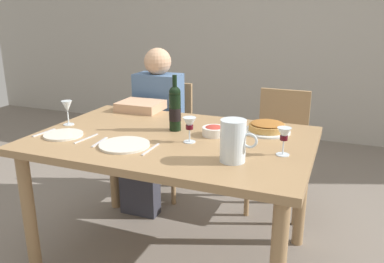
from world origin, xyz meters
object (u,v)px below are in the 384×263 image
at_px(water_pitcher, 233,143).
at_px(wine_glass_right_diner, 189,125).
at_px(chair_right, 280,143).
at_px(dining_table, 173,153).
at_px(dinner_plate_left_setting, 64,135).
at_px(chair_left, 166,131).
at_px(wine_bottle, 175,108).
at_px(wine_glass_centre, 67,108).
at_px(wine_glass_left_diner, 284,136).
at_px(diner_left, 152,124).
at_px(baked_tart, 267,127).
at_px(salad_bowl, 214,130).
at_px(dinner_plate_right_setting, 124,145).

distance_m(water_pitcher, wine_glass_right_diner, 0.34).
height_order(wine_glass_right_diner, chair_right, wine_glass_right_diner).
bearing_deg(dining_table, chair_right, 63.34).
bearing_deg(dinner_plate_left_setting, chair_left, 83.88).
relative_size(wine_bottle, wine_glass_centre, 2.16).
bearing_deg(wine_glass_centre, chair_right, 38.99).
xyz_separation_m(wine_glass_left_diner, diner_left, (-1.06, 0.69, -0.24)).
height_order(wine_bottle, wine_glass_right_diner, wine_bottle).
relative_size(baked_tart, dinner_plate_left_setting, 1.25).
bearing_deg(wine_glass_left_diner, salad_bowl, 157.09).
distance_m(wine_bottle, water_pitcher, 0.56).
bearing_deg(wine_bottle, dinner_plate_right_setting, -110.32).
xyz_separation_m(dinner_plate_left_setting, chair_left, (0.11, 1.07, -0.27)).
xyz_separation_m(wine_bottle, salad_bowl, (0.24, -0.01, -0.10)).
distance_m(dining_table, dinner_plate_left_setting, 0.61).
xyz_separation_m(wine_bottle, wine_glass_left_diner, (0.64, -0.18, -0.03)).
bearing_deg(dining_table, chair_left, 117.60).
bearing_deg(wine_glass_right_diner, diner_left, 130.17).
bearing_deg(wine_bottle, diner_left, 129.15).
distance_m(dining_table, chair_left, 0.99).
height_order(dining_table, chair_right, chair_right).
bearing_deg(baked_tart, wine_bottle, -162.33).
bearing_deg(wine_glass_left_diner, dinner_plate_right_setting, -167.75).
distance_m(dining_table, wine_bottle, 0.25).
height_order(wine_glass_right_diner, chair_left, wine_glass_right_diner).
xyz_separation_m(wine_bottle, dinner_plate_right_setting, (-0.13, -0.35, -0.12)).
bearing_deg(wine_bottle, wine_glass_right_diner, -46.91).
height_order(wine_glass_centre, chair_right, wine_glass_centre).
xyz_separation_m(water_pitcher, chair_right, (0.04, 1.12, -0.35)).
relative_size(water_pitcher, baked_tart, 0.74).
bearing_deg(dinner_plate_right_setting, baked_tart, 38.92).
height_order(dinner_plate_right_setting, chair_right, chair_right).
bearing_deg(dinner_plate_left_setting, diner_left, 82.08).
relative_size(wine_bottle, dinner_plate_right_setting, 1.23).
xyz_separation_m(water_pitcher, wine_glass_left_diner, (0.20, 0.17, 0.01)).
xyz_separation_m(dining_table, wine_glass_left_diner, (0.61, -0.06, 0.19)).
xyz_separation_m(baked_tart, dinner_plate_right_setting, (-0.63, -0.51, -0.02)).
xyz_separation_m(dinner_plate_left_setting, dinner_plate_right_setting, (0.40, -0.02, 0.00)).
xyz_separation_m(wine_glass_right_diner, dinner_plate_right_setting, (-0.29, -0.18, -0.09)).
distance_m(water_pitcher, dinner_plate_left_setting, 0.98).
relative_size(dining_table, wine_glass_centre, 10.16).
bearing_deg(wine_glass_right_diner, salad_bowl, 62.56).
bearing_deg(dinner_plate_left_setting, baked_tart, 25.19).
bearing_deg(wine_bottle, water_pitcher, -37.99).
xyz_separation_m(wine_glass_right_diner, wine_glass_centre, (-0.80, 0.03, 0.01)).
bearing_deg(chair_left, salad_bowl, 130.60).
height_order(salad_bowl, wine_glass_centre, wine_glass_centre).
relative_size(dining_table, diner_left, 1.29).
height_order(baked_tart, wine_glass_left_diner, wine_glass_left_diner).
bearing_deg(dinner_plate_left_setting, salad_bowl, 22.32).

